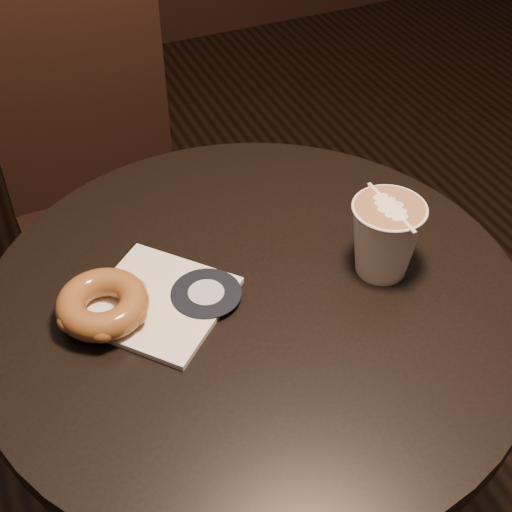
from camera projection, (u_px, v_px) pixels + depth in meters
name	position (u px, v px, depth m)	size (l,w,h in m)	color
cafe_table	(255.00, 390.00, 1.04)	(0.70, 0.70, 0.75)	black
chair	(101.00, 178.00, 1.49)	(0.39, 0.39, 0.93)	black
pastry_bag	(158.00, 302.00, 0.89)	(0.16, 0.16, 0.01)	white
doughnut	(103.00, 304.00, 0.86)	(0.11, 0.11, 0.04)	brown
latte_cup	(385.00, 239.00, 0.91)	(0.09, 0.09, 0.10)	white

